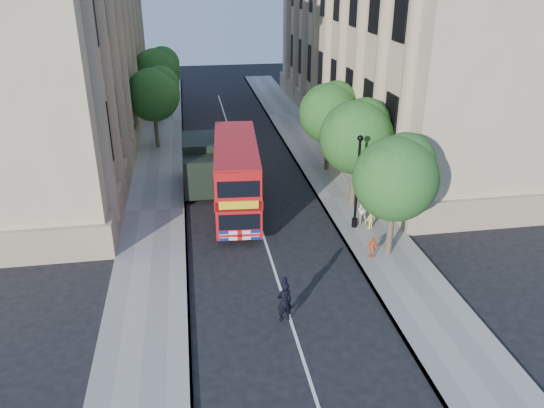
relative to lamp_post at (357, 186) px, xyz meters
name	(u,v)px	position (x,y,z in m)	size (l,w,h in m)	color
ground	(284,299)	(-5.00, -6.00, -2.51)	(120.00, 120.00, 0.00)	black
pavement_right	(346,198)	(0.75, 4.00, -2.45)	(3.50, 80.00, 0.12)	gray
pavement_left	(156,211)	(-10.75, 4.00, -2.45)	(3.50, 80.00, 0.12)	gray
building_right	(399,22)	(8.80, 18.00, 6.49)	(12.00, 38.00, 18.00)	tan
building_left	(39,27)	(-18.80, 18.00, 6.49)	(12.00, 38.00, 18.00)	tan
tree_right_near	(396,174)	(0.84, -2.97, 1.74)	(4.00, 4.00, 6.08)	#473828
tree_right_mid	(357,133)	(0.84, 3.03, 1.93)	(4.20, 4.20, 6.37)	#473828
tree_right_far	(329,110)	(0.84, 9.03, 1.80)	(4.00, 4.00, 6.15)	#473828
tree_left_far	(153,92)	(-10.96, 16.03, 1.93)	(4.00, 4.00, 6.30)	#473828
tree_left_back	(157,70)	(-10.96, 24.03, 2.20)	(4.20, 4.20, 6.65)	#473828
lamp_post	(357,186)	(0.00, 0.00, 0.00)	(0.32, 0.32, 5.16)	black
double_decker_bus	(237,175)	(-6.03, 3.29, -0.25)	(3.00, 9.01, 4.09)	#B40C0E
box_van	(201,166)	(-7.90, 7.13, -0.98)	(2.26, 5.47, 3.12)	black
police_constable	(284,302)	(-5.25, -7.43, -1.63)	(0.64, 0.42, 1.76)	black
woman_pedestrian	(361,209)	(0.43, 0.38, -1.54)	(0.83, 0.65, 1.71)	beige
child_a	(373,247)	(-0.15, -3.34, -1.85)	(0.64, 0.27, 1.09)	orange
child_b	(370,218)	(0.76, -0.31, -1.80)	(0.77, 0.44, 1.19)	#E5CE4E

